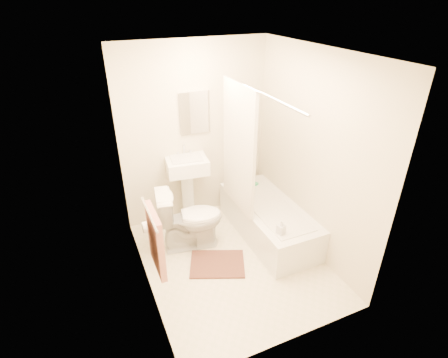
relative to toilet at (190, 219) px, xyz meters
name	(u,v)px	position (x,y,z in m)	size (l,w,h in m)	color
floor	(232,261)	(0.35, -0.49, -0.39)	(2.40, 2.40, 0.00)	beige
ceiling	(235,52)	(0.35, -0.49, 2.01)	(2.40, 2.40, 0.00)	white
wall_back	(195,134)	(0.35, 0.71, 0.81)	(2.00, 0.02, 2.40)	beige
wall_left	(138,192)	(-0.65, -0.49, 0.81)	(0.02, 2.40, 2.40)	beige
wall_right	(312,156)	(1.35, -0.49, 0.81)	(0.02, 2.40, 2.40)	beige
mirror	(195,113)	(0.35, 0.69, 1.11)	(0.40, 0.03, 0.55)	white
curtain_rod	(258,91)	(0.65, -0.39, 1.61)	(0.03, 0.03, 1.70)	silver
shower_curtain	(239,149)	(0.65, 0.01, 0.83)	(0.04, 0.80, 1.55)	silver
towel_bar	(149,214)	(-0.61, -0.74, 0.71)	(0.02, 0.02, 0.60)	silver
towel	(156,241)	(-0.58, -0.74, 0.39)	(0.06, 0.45, 0.66)	#CC7266
toilet_paper	(148,227)	(-0.58, -0.37, 0.31)	(0.12, 0.12, 0.11)	white
toilet	(190,219)	(0.00, 0.00, 0.00)	(0.45, 0.80, 0.79)	white
sink	(188,187)	(0.17, 0.57, 0.13)	(0.53, 0.42, 1.04)	white
bathtub	(268,220)	(1.00, -0.19, -0.17)	(0.69, 1.58, 0.44)	silver
bath_mat	(217,264)	(0.16, -0.48, -0.38)	(0.64, 0.48, 0.02)	#53261E
soap_bottle	(281,228)	(0.82, -0.76, 0.14)	(0.08, 0.08, 0.18)	white
scrub_brush	(251,182)	(1.06, 0.41, 0.07)	(0.06, 0.21, 0.04)	#34B36E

